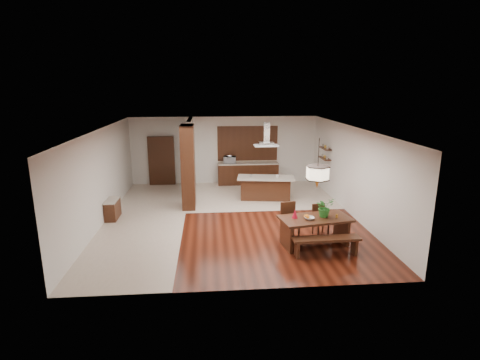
{
  "coord_description": "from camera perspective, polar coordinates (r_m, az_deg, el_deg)",
  "views": [
    {
      "loc": [
        -0.68,
        -11.55,
        4.19
      ],
      "look_at": [
        0.3,
        0.0,
        1.25
      ],
      "focal_mm": 28.0,
      "sensor_mm": 36.0,
      "label": 1
    }
  ],
  "objects": [
    {
      "name": "napkin_cone",
      "position": [
        10.03,
        8.36,
        -5.09
      ],
      "size": [
        0.16,
        0.16,
        0.24
      ],
      "primitive_type": "cone",
      "rotation": [
        0.0,
        0.0,
        -0.05
      ],
      "color": "red",
      "rests_on": "dining_table"
    },
    {
      "name": "rear_counter",
      "position": [
        16.27,
        1.21,
        1.03
      ],
      "size": [
        2.6,
        0.62,
        0.95
      ],
      "color": "black",
      "rests_on": "ground"
    },
    {
      "name": "kitchen_island",
      "position": [
        14.12,
        3.9,
        -1.18
      ],
      "size": [
        2.21,
        1.21,
        0.87
      ],
      "rotation": [
        0.0,
        0.0,
        -0.15
      ],
      "color": "black",
      "rests_on": "ground"
    },
    {
      "name": "shelf_upper",
      "position": [
        15.05,
        12.86,
        4.74
      ],
      "size": [
        0.26,
        0.9,
        0.04
      ],
      "primitive_type": "cube",
      "color": "black",
      "rests_on": "room_shell"
    },
    {
      "name": "island_cup",
      "position": [
        13.96,
        5.71,
        0.59
      ],
      "size": [
        0.13,
        0.13,
        0.09
      ],
      "primitive_type": "imported",
      "rotation": [
        0.0,
        0.0,
        -0.13
      ],
      "color": "silver",
      "rests_on": "kitchen_island"
    },
    {
      "name": "partition_pier",
      "position": [
        13.06,
        -7.9,
        1.99
      ],
      "size": [
        0.45,
        1.0,
        2.9
      ],
      "primitive_type": "cube",
      "color": "black",
      "rests_on": "ground"
    },
    {
      "name": "tile_hallway",
      "position": [
        12.46,
        -14.19,
        -5.85
      ],
      "size": [
        2.5,
        9.0,
        0.01
      ],
      "primitive_type": "cube",
      "color": "beige",
      "rests_on": "ground"
    },
    {
      "name": "pendant_lantern",
      "position": [
        9.8,
        11.82,
        2.47
      ],
      "size": [
        0.64,
        0.64,
        1.31
      ],
      "primitive_type": null,
      "color": "#FFEAC3",
      "rests_on": "room_shell"
    },
    {
      "name": "microwave",
      "position": [
        16.05,
        -1.57,
        3.11
      ],
      "size": [
        0.55,
        0.4,
        0.29
      ],
      "primitive_type": "imported",
      "rotation": [
        0.0,
        0.0,
        -0.09
      ],
      "color": "silver",
      "rests_on": "rear_counter"
    },
    {
      "name": "kitchen_window",
      "position": [
        16.28,
        1.14,
        5.61
      ],
      "size": [
        2.6,
        0.08,
        1.5
      ],
      "primitive_type": "cube",
      "color": "#9E642F",
      "rests_on": "room_shell"
    },
    {
      "name": "partition_stub",
      "position": [
        15.12,
        -7.51,
        3.67
      ],
      "size": [
        0.18,
        2.4,
        2.9
      ],
      "primitive_type": "cube",
      "color": "silver",
      "rests_on": "ground"
    },
    {
      "name": "fruit_bowl",
      "position": [
        10.03,
        10.51,
        -5.74
      ],
      "size": [
        0.26,
        0.26,
        0.06
      ],
      "primitive_type": "imported",
      "rotation": [
        0.0,
        0.0,
        -0.03
      ],
      "color": "beige",
      "rests_on": "dining_table"
    },
    {
      "name": "dining_chair_left",
      "position": [
        10.59,
        7.7,
        -6.25
      ],
      "size": [
        0.53,
        0.53,
        1.02
      ],
      "primitive_type": null,
      "rotation": [
        0.0,
        0.0,
        0.2
      ],
      "color": "black",
      "rests_on": "ground"
    },
    {
      "name": "foliage_plant",
      "position": [
        10.23,
        12.77,
        -4.06
      ],
      "size": [
        0.6,
        0.56,
        0.53
      ],
      "primitive_type": "imported",
      "rotation": [
        0.0,
        0.0,
        0.39
      ],
      "color": "#267125",
      "rests_on": "dining_table"
    },
    {
      "name": "hallway_doorway",
      "position": [
        16.38,
        -11.85,
        2.88
      ],
      "size": [
        1.1,
        0.2,
        2.1
      ],
      "primitive_type": "cube",
      "color": "black",
      "rests_on": "ground"
    },
    {
      "name": "shelf_lower",
      "position": [
        15.12,
        12.77,
        3.25
      ],
      "size": [
        0.26,
        0.9,
        0.04
      ],
      "primitive_type": "cube",
      "color": "black",
      "rests_on": "room_shell"
    },
    {
      "name": "dining_chair_right",
      "position": [
        10.98,
        12.22,
        -6.03
      ],
      "size": [
        0.47,
        0.47,
        0.9
      ],
      "primitive_type": null,
      "rotation": [
        0.0,
        0.0,
        0.21
      ],
      "color": "black",
      "rests_on": "ground"
    },
    {
      "name": "dining_table",
      "position": [
        10.26,
        11.34,
        -6.71
      ],
      "size": [
        1.99,
        1.24,
        0.78
      ],
      "rotation": [
        0.0,
        0.0,
        0.17
      ],
      "color": "black",
      "rests_on": "ground"
    },
    {
      "name": "gold_ornament",
      "position": [
        10.31,
        14.52,
        -5.32
      ],
      "size": [
        0.06,
        0.06,
        0.09
      ],
      "primitive_type": "cylinder",
      "rotation": [
        0.0,
        0.0,
        -0.04
      ],
      "color": "gold",
      "rests_on": "dining_table"
    },
    {
      "name": "room_shell",
      "position": [
        11.77,
        -1.46,
        3.81
      ],
      "size": [
        9.0,
        9.04,
        2.92
      ],
      "color": "#361209",
      "rests_on": "ground"
    },
    {
      "name": "dining_bench",
      "position": [
        9.84,
        12.97,
        -9.83
      ],
      "size": [
        1.72,
        0.41,
        0.48
      ],
      "primitive_type": null,
      "rotation": [
        0.0,
        0.0,
        0.02
      ],
      "color": "black",
      "rests_on": "ground"
    },
    {
      "name": "range_hood",
      "position": [
        13.73,
        4.04,
        6.98
      ],
      "size": [
        0.9,
        0.55,
        0.87
      ],
      "primitive_type": null,
      "color": "silver",
      "rests_on": "room_shell"
    },
    {
      "name": "soffit_band",
      "position": [
        11.64,
        -1.48,
        7.79
      ],
      "size": [
        8.0,
        9.0,
        0.02
      ],
      "primitive_type": "cube",
      "color": "#431E10",
      "rests_on": "room_shell"
    },
    {
      "name": "tile_kitchen",
      "position": [
        14.79,
        2.86,
        -2.23
      ],
      "size": [
        5.5,
        4.0,
        0.01
      ],
      "primitive_type": "cube",
      "color": "beige",
      "rests_on": "ground"
    },
    {
      "name": "hallway_console",
      "position": [
        12.77,
        -18.85,
        -4.23
      ],
      "size": [
        0.37,
        0.88,
        0.63
      ],
      "primitive_type": "cube",
      "color": "black",
      "rests_on": "ground"
    }
  ]
}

